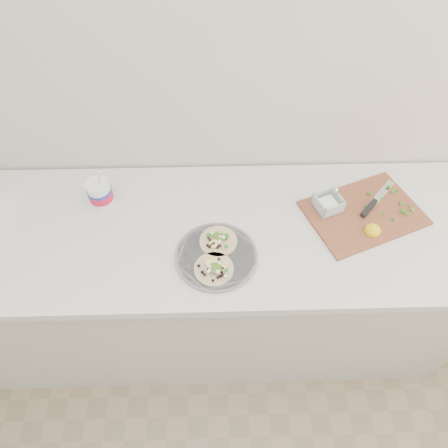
{
  "coord_description": "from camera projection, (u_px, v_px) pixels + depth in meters",
  "views": [
    {
      "loc": [
        0.16,
        0.52,
        2.07
      ],
      "look_at": [
        0.18,
        1.39,
        0.96
      ],
      "focal_mm": 32.0,
      "sensor_mm": 36.0,
      "label": 1
    }
  ],
  "objects": [
    {
      "name": "counter",
      "position": [
        184.0,
        286.0,
        1.83
      ],
      "size": [
        2.44,
        0.66,
        0.9
      ],
      "color": "beige",
      "rests_on": "ground"
    },
    {
      "name": "taco_plate",
      "position": [
        216.0,
        255.0,
        1.38
      ],
      "size": [
        0.29,
        0.29,
        0.04
      ],
      "rotation": [
        0.0,
        0.0,
        -0.41
      ],
      "color": "slate",
      "rests_on": "counter"
    },
    {
      "name": "tub",
      "position": [
        100.0,
        191.0,
        1.5
      ],
      "size": [
        0.09,
        0.09,
        0.21
      ],
      "rotation": [
        0.0,
        0.0,
        0.04
      ],
      "color": "white",
      "rests_on": "counter"
    },
    {
      "name": "cutboard",
      "position": [
        362.0,
        210.0,
        1.5
      ],
      "size": [
        0.49,
        0.42,
        0.07
      ],
      "rotation": [
        0.0,
        0.0,
        0.37
      ],
      "color": "brown",
      "rests_on": "counter"
    }
  ]
}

